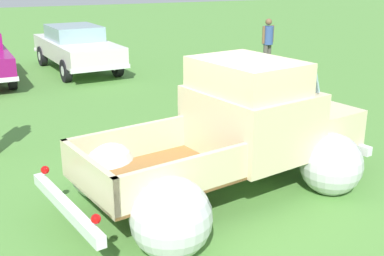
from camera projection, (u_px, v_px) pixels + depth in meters
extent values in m
plane|color=#548C3D|center=(215.00, 193.00, 7.03)|extent=(80.00, 80.00, 0.00)
cylinder|color=black|center=(250.00, 134.00, 8.38)|extent=(0.79, 0.35, 0.76)
cylinder|color=silver|center=(250.00, 134.00, 8.38)|extent=(0.38, 0.29, 0.34)
cylinder|color=black|center=(329.00, 166.00, 7.03)|extent=(0.79, 0.35, 0.76)
cylinder|color=silver|center=(329.00, 166.00, 7.03)|extent=(0.38, 0.29, 0.34)
cylinder|color=black|center=(103.00, 171.00, 6.85)|extent=(0.79, 0.35, 0.76)
cylinder|color=silver|center=(103.00, 171.00, 6.85)|extent=(0.38, 0.29, 0.34)
cylinder|color=black|center=(169.00, 221.00, 5.50)|extent=(0.79, 0.35, 0.76)
cylinder|color=silver|center=(169.00, 221.00, 5.50)|extent=(0.38, 0.29, 0.34)
sphere|color=silver|center=(102.00, 166.00, 6.87)|extent=(1.12, 1.12, 0.96)
sphere|color=silver|center=(171.00, 218.00, 5.44)|extent=(1.12, 1.12, 0.96)
cube|color=olive|center=(159.00, 175.00, 6.34)|extent=(2.29, 1.88, 0.04)
cube|color=beige|center=(132.00, 143.00, 6.83)|extent=(2.03, 0.45, 0.50)
cube|color=beige|center=(190.00, 177.00, 5.70)|extent=(2.03, 0.45, 0.50)
cube|color=beige|center=(217.00, 144.00, 6.81)|extent=(0.36, 1.53, 0.50)
cube|color=beige|center=(88.00, 176.00, 5.73)|extent=(0.36, 1.53, 0.50)
cube|color=beige|center=(250.00, 121.00, 7.07)|extent=(1.73, 1.93, 0.95)
cube|color=beige|center=(247.00, 75.00, 6.80)|extent=(1.41, 1.72, 0.45)
cube|color=#8CADB7|center=(280.00, 71.00, 7.16)|extent=(0.41, 1.46, 0.38)
cube|color=beige|center=(299.00, 122.00, 7.71)|extent=(1.52, 1.82, 0.55)
sphere|color=silver|center=(249.00, 132.00, 8.39)|extent=(1.07, 1.07, 0.92)
sphere|color=silver|center=(331.00, 164.00, 6.99)|extent=(1.07, 1.07, 0.92)
cube|color=silver|center=(66.00, 206.00, 5.66)|extent=(0.47, 1.97, 0.14)
cube|color=silver|center=(320.00, 135.00, 8.11)|extent=(0.47, 1.97, 0.14)
sphere|color=red|center=(45.00, 170.00, 6.24)|extent=(0.13, 0.13, 0.11)
sphere|color=red|center=(96.00, 219.00, 5.01)|extent=(0.13, 0.13, 0.11)
cylinder|color=black|center=(12.00, 77.00, 13.05)|extent=(0.22, 0.67, 0.66)
cylinder|color=silver|center=(12.00, 77.00, 13.05)|extent=(0.22, 0.30, 0.30)
cylinder|color=black|center=(0.00, 60.00, 15.57)|extent=(0.22, 0.67, 0.66)
cylinder|color=silver|center=(0.00, 60.00, 15.57)|extent=(0.22, 0.30, 0.30)
cylinder|color=black|center=(117.00, 66.00, 14.64)|extent=(0.25, 0.67, 0.66)
cylinder|color=silver|center=(117.00, 66.00, 14.64)|extent=(0.24, 0.31, 0.30)
cylinder|color=black|center=(66.00, 71.00, 13.90)|extent=(0.25, 0.67, 0.66)
cylinder|color=silver|center=(66.00, 71.00, 13.90)|extent=(0.24, 0.31, 0.30)
cylinder|color=black|center=(87.00, 52.00, 17.04)|extent=(0.25, 0.67, 0.66)
cylinder|color=silver|center=(87.00, 52.00, 17.04)|extent=(0.24, 0.31, 0.30)
cylinder|color=black|center=(42.00, 56.00, 16.30)|extent=(0.25, 0.67, 0.66)
cylinder|color=silver|center=(42.00, 56.00, 16.30)|extent=(0.24, 0.31, 0.30)
cube|color=silver|center=(77.00, 49.00, 15.35)|extent=(2.07, 4.67, 0.55)
cube|color=#8CADB7|center=(74.00, 33.00, 15.35)|extent=(1.62, 2.02, 0.45)
cube|color=silver|center=(59.00, 48.00, 17.28)|extent=(1.77, 0.25, 0.12)
cube|color=silver|center=(101.00, 69.00, 13.59)|extent=(1.77, 0.25, 0.12)
cylinder|color=#4C4742|center=(269.00, 56.00, 15.93)|extent=(0.19, 0.19, 0.79)
cylinder|color=#4C4742|center=(265.00, 57.00, 15.83)|extent=(0.19, 0.19, 0.79)
cylinder|color=#334C8C|center=(268.00, 35.00, 15.66)|extent=(0.42, 0.42, 0.59)
cylinder|color=brown|center=(272.00, 34.00, 15.79)|extent=(0.11, 0.11, 0.56)
cylinder|color=brown|center=(264.00, 35.00, 15.52)|extent=(0.11, 0.11, 0.56)
sphere|color=brown|center=(269.00, 22.00, 15.53)|extent=(0.26, 0.26, 0.21)
cube|color=black|center=(233.00, 137.00, 9.34)|extent=(0.36, 0.36, 0.03)
cone|color=orange|center=(233.00, 122.00, 9.25)|extent=(0.28, 0.28, 0.60)
cylinder|color=white|center=(233.00, 117.00, 9.22)|extent=(0.17, 0.17, 0.08)
cube|color=black|center=(258.00, 126.00, 10.01)|extent=(0.36, 0.36, 0.03)
cone|color=orange|center=(258.00, 112.00, 9.91)|extent=(0.28, 0.28, 0.60)
cylinder|color=white|center=(259.00, 107.00, 9.88)|extent=(0.17, 0.17, 0.08)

